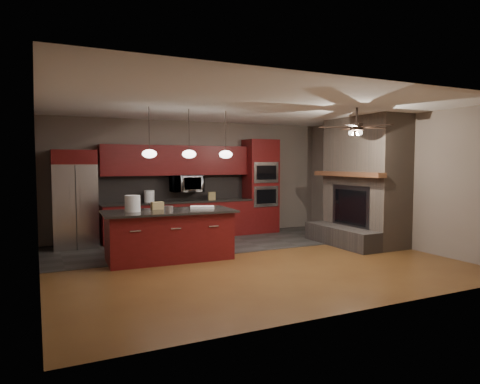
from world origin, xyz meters
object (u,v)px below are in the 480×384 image
white_bucket (133,204)px  counter_bucket (149,196)px  kitchen_island (169,235)px  microwave (186,184)px  counter_box (212,196)px  paint_can (169,209)px  oven_tower (261,186)px  cardboard_box (157,206)px  refrigerator (74,199)px  paint_tray (202,207)px

white_bucket → counter_bucket: white_bucket is taller
kitchen_island → counter_bucket: counter_bucket is taller
microwave → counter_box: (0.61, -0.10, -0.31)m
kitchen_island → counter_bucket: bearing=89.0°
microwave → paint_can: 2.61m
white_bucket → counter_bucket: size_ratio=1.11×
microwave → counter_box: bearing=-9.3°
microwave → counter_bucket: (-0.91, -0.05, -0.27)m
microwave → oven_tower: bearing=-1.7°
paint_can → cardboard_box: size_ratio=0.75×
oven_tower → refrigerator: bearing=-179.1°
oven_tower → white_bucket: oven_tower is taller
white_bucket → cardboard_box: 0.54m
microwave → counter_bucket: 0.95m
paint_can → counter_box: 2.82m
cardboard_box → paint_can: bearing=-84.6°
paint_can → paint_tray: paint_can is taller
refrigerator → microwave: bearing=3.0°
counter_box → white_bucket: bearing=-126.8°
cardboard_box → counter_bucket: bearing=79.8°
paint_tray → counter_box: bearing=83.3°
paint_tray → counter_bucket: (-0.55, 1.97, 0.09)m
paint_can → paint_tray: 0.82m
white_bucket → paint_can: bearing=-31.3°
refrigerator → cardboard_box: (1.33, -1.66, -0.04)m
refrigerator → counter_bucket: refrigerator is taller
white_bucket → paint_can: (0.56, -0.34, -0.09)m
oven_tower → kitchen_island: 3.69m
paint_tray → counter_box: (0.97, 1.92, 0.05)m
oven_tower → counter_box: bearing=-178.2°
microwave → kitchen_island: (-1.03, -2.07, -0.84)m
white_bucket → paint_can: 0.67m
counter_bucket → counter_box: bearing=-1.9°
microwave → kitchen_island: 2.46m
microwave → cardboard_box: size_ratio=3.35×
oven_tower → refrigerator: size_ratio=1.15×
kitchen_island → paint_can: (-0.09, -0.26, 0.51)m
oven_tower → microwave: size_ratio=3.25×
kitchen_island → counter_bucket: size_ratio=9.13×
oven_tower → paint_tray: (-2.33, -1.97, -0.25)m
cardboard_box → counter_bucket: size_ratio=0.82×
kitchen_island → paint_tray: paint_tray is taller
oven_tower → counter_bucket: size_ratio=8.97×
oven_tower → kitchen_island: size_ratio=0.98×
oven_tower → counter_bucket: (-2.88, 0.01, -0.16)m
kitchen_island → white_bucket: white_bucket is taller
cardboard_box → white_bucket: bearing=-160.2°
microwave → paint_can: bearing=-115.5°
white_bucket → counter_box: white_bucket is taller
refrigerator → kitchen_island: 2.51m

